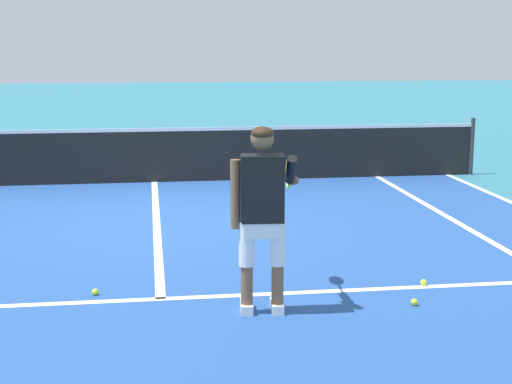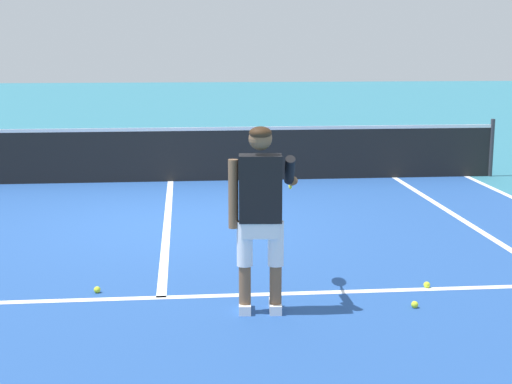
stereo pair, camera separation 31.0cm
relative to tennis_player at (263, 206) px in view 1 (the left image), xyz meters
The scene contains 10 objects.
ground_plane 3.84m from the tennis_player, 104.41° to the left, with size 80.00×80.00×0.00m, color teal.
court_inner_surface 2.64m from the tennis_player, 112.21° to the left, with size 10.98×9.62×0.00m, color #234C93.
line_service 1.43m from the tennis_player, 152.79° to the left, with size 8.23×0.10×0.01m, color white.
line_centre_service 3.92m from the tennis_player, 104.12° to the left, with size 0.10×6.40×0.01m, color white.
line_singles_right 4.03m from the tennis_player, 35.36° to the left, with size 0.10×9.22×0.01m, color white.
tennis_net 6.95m from the tennis_player, 97.66° to the left, with size 11.96×0.08×1.07m.
tennis_player is the anchor object (origin of this frame).
tennis_ball_near_feet 1.95m from the tennis_player, 156.18° to the left, with size 0.07×0.07×0.07m, color #CCE02D.
tennis_ball_by_baseline 2.05m from the tennis_player, 16.79° to the left, with size 0.07×0.07×0.07m, color #CCE02D.
tennis_ball_mid_court 1.73m from the tennis_player, ahead, with size 0.07×0.07×0.07m, color #CCE02D.
Camera 1 is at (-0.07, -10.15, 2.41)m, focal length 53.15 mm.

